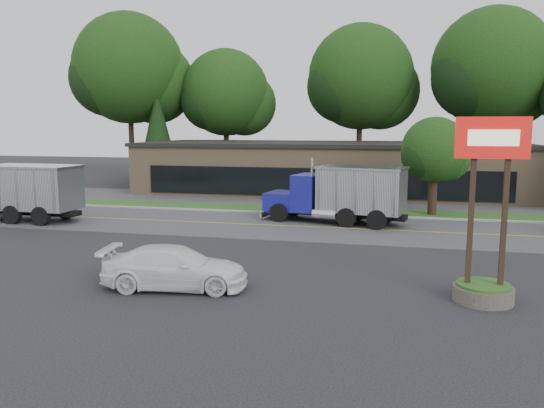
# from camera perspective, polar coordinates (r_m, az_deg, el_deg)

# --- Properties ---
(ground) EXTENTS (140.00, 140.00, 0.00)m
(ground) POSITION_cam_1_polar(r_m,az_deg,el_deg) (22.34, -7.22, -6.38)
(ground) COLOR #37373C
(ground) RESTS_ON ground
(road) EXTENTS (60.00, 8.00, 0.02)m
(road) POSITION_cam_1_polar(r_m,az_deg,el_deg) (30.73, -1.42, -2.26)
(road) COLOR #5C5C62
(road) RESTS_ON ground
(center_line) EXTENTS (60.00, 0.12, 0.01)m
(center_line) POSITION_cam_1_polar(r_m,az_deg,el_deg) (30.73, -1.42, -2.26)
(center_line) COLOR gold
(center_line) RESTS_ON ground
(curb) EXTENTS (60.00, 0.30, 0.12)m
(curb) POSITION_cam_1_polar(r_m,az_deg,el_deg) (34.76, 0.31, -1.03)
(curb) COLOR #9E9E99
(curb) RESTS_ON ground
(grass_verge) EXTENTS (60.00, 3.40, 0.03)m
(grass_verge) POSITION_cam_1_polar(r_m,az_deg,el_deg) (36.49, 0.93, -0.58)
(grass_verge) COLOR #284F1B
(grass_verge) RESTS_ON ground
(far_parking) EXTENTS (60.00, 7.00, 0.02)m
(far_parking) POSITION_cam_1_polar(r_m,az_deg,el_deg) (41.34, 2.38, 0.46)
(far_parking) COLOR #5C5C62
(far_parking) RESTS_ON ground
(strip_mall) EXTENTS (32.00, 12.00, 4.00)m
(strip_mall) POSITION_cam_1_polar(r_m,az_deg,el_deg) (46.73, 6.18, 3.80)
(strip_mall) COLOR #9E8061
(strip_mall) RESTS_ON ground
(bilo_sign) EXTENTS (2.20, 1.90, 5.95)m
(bilo_sign) POSITION_cam_1_polar(r_m,az_deg,el_deg) (18.36, 22.05, -3.67)
(bilo_sign) COLOR #6B6054
(bilo_sign) RESTS_ON ground
(tree_far_a) EXTENTS (12.26, 11.54, 17.49)m
(tree_far_a) POSITION_cam_1_polar(r_m,az_deg,el_deg) (59.37, -14.89, 13.38)
(tree_far_a) COLOR #382619
(tree_far_a) RESTS_ON ground
(tree_far_b) EXTENTS (9.63, 9.06, 13.73)m
(tree_far_b) POSITION_cam_1_polar(r_m,az_deg,el_deg) (57.17, -4.81, 11.41)
(tree_far_b) COLOR #382619
(tree_far_b) RESTS_ON ground
(tree_far_c) EXTENTS (11.00, 10.35, 15.69)m
(tree_far_c) POSITION_cam_1_polar(r_m,az_deg,el_deg) (54.67, 9.68, 12.79)
(tree_far_c) COLOR #382619
(tree_far_c) RESTS_ON ground
(tree_far_d) EXTENTS (11.57, 10.89, 16.50)m
(tree_far_d) POSITION_cam_1_polar(r_m,az_deg,el_deg) (54.31, 22.71, 12.85)
(tree_far_d) COLOR #382619
(tree_far_d) RESTS_ON ground
(evergreen_left) EXTENTS (4.16, 4.16, 9.45)m
(evergreen_left) POSITION_cam_1_polar(r_m,az_deg,el_deg) (55.50, -12.19, 7.66)
(evergreen_left) COLOR #382619
(evergreen_left) RESTS_ON ground
(tree_verge) EXTENTS (4.40, 4.14, 6.28)m
(tree_verge) POSITION_cam_1_polar(r_m,az_deg,el_deg) (35.43, 17.16, 5.28)
(tree_verge) COLOR #382619
(tree_verge) RESTS_ON ground
(dump_truck_red) EXTENTS (9.55, 2.93, 3.36)m
(dump_truck_red) POSITION_cam_1_polar(r_m,az_deg,el_deg) (35.54, -25.94, 1.29)
(dump_truck_red) COLOR black
(dump_truck_red) RESTS_ON ground
(dump_truck_blue) EXTENTS (8.59, 4.14, 3.36)m
(dump_truck_blue) POSITION_cam_1_polar(r_m,az_deg,el_deg) (31.26, 7.56, 1.19)
(dump_truck_blue) COLOR black
(dump_truck_blue) RESTS_ON ground
(rally_car) EXTENTS (5.34, 2.80, 1.48)m
(rally_car) POSITION_cam_1_polar(r_m,az_deg,el_deg) (19.05, -10.37, -6.73)
(rally_car) COLOR white
(rally_car) RESTS_ON ground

